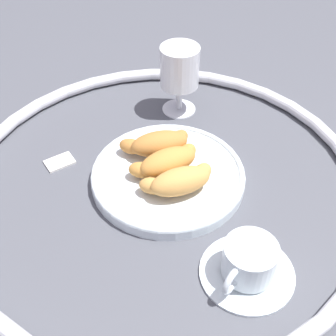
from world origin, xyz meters
The scene contains 9 objects.
ground_plane centered at (0.00, 0.00, 0.00)m, with size 2.20×2.20×0.00m, color #4C4F56.
table_chrome_rim centered at (0.00, 0.00, 0.01)m, with size 0.69×0.69×0.02m, color silver.
pastry_plate centered at (0.01, 0.01, 0.01)m, with size 0.26×0.26×0.02m.
croissant_large centered at (0.03, -0.04, 0.04)m, with size 0.13×0.09×0.04m.
croissant_small centered at (0.01, 0.01, 0.04)m, with size 0.13×0.09×0.04m.
croissant_extra centered at (-0.01, 0.06, 0.04)m, with size 0.14×0.08×0.04m.
coffee_cup_near centered at (0.11, -0.19, 0.03)m, with size 0.14×0.14×0.06m.
juice_glass_left centered at (0.05, 0.21, 0.09)m, with size 0.08×0.08×0.14m.
sugar_packet centered at (-0.18, 0.07, 0.00)m, with size 0.05×0.03×0.01m, color white.
Camera 1 is at (-0.04, -0.55, 0.56)m, focal length 48.81 mm.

